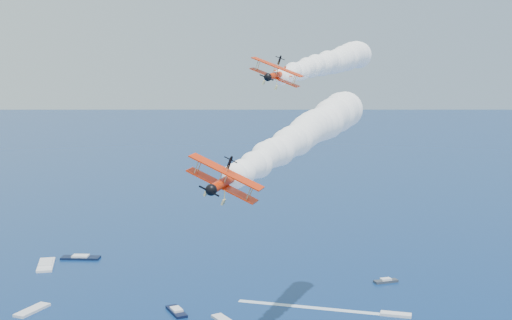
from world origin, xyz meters
TOP-DOWN VIEW (x-y plane):
  - biplane_lead at (13.09, 37.26)m, footprint 12.37×13.38m
  - biplane_trail at (-18.94, 4.55)m, footprint 11.39×12.14m
  - smoke_trail_lead at (37.93, 52.23)m, footprint 60.85×54.83m
  - smoke_trail_trail at (5.18, 20.64)m, footprint 60.94×56.94m

SIDE VIEW (x-z plane):
  - biplane_trail at x=-18.94m, z-range 47.06..55.39m
  - smoke_trail_trail at x=5.18m, z-range 48.00..58.85m
  - biplane_lead at x=13.09m, z-range 57.18..66.15m
  - smoke_trail_lead at x=37.93m, z-range 58.44..69.29m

